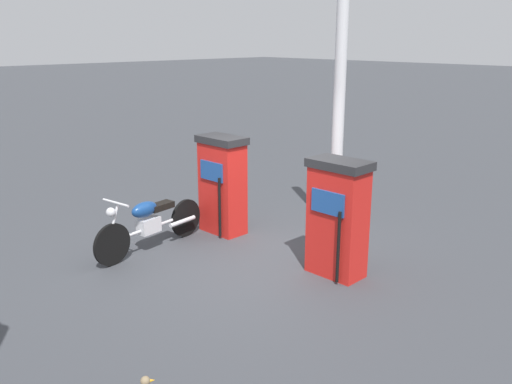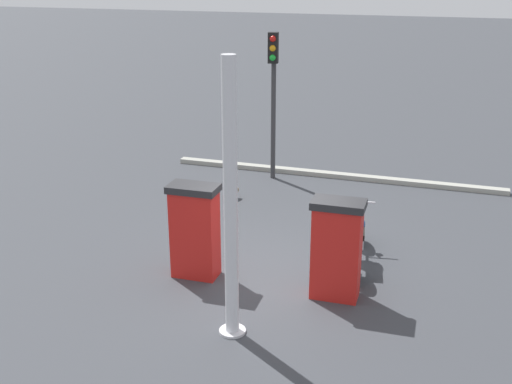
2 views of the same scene
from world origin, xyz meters
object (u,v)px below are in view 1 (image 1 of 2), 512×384
(motorcycle_near_pump, at_px, (149,222))
(canopy_support_pole, at_px, (338,118))
(fuel_pump_near, at_px, (222,184))
(fuel_pump_far, at_px, (338,218))

(motorcycle_near_pump, bearing_deg, canopy_support_pole, 155.00)
(canopy_support_pole, bearing_deg, motorcycle_near_pump, -25.00)
(fuel_pump_near, relative_size, motorcycle_near_pump, 0.77)
(fuel_pump_near, xyz_separation_m, canopy_support_pole, (-1.54, 1.23, 1.11))
(fuel_pump_near, distance_m, canopy_support_pole, 2.27)
(fuel_pump_far, xyz_separation_m, canopy_support_pole, (-1.54, -1.24, 1.12))
(fuel_pump_far, relative_size, canopy_support_pole, 0.41)
(fuel_pump_near, bearing_deg, motorcycle_near_pump, -5.82)
(fuel_pump_far, bearing_deg, motorcycle_near_pump, -61.78)
(fuel_pump_far, xyz_separation_m, motorcycle_near_pump, (1.40, -2.61, -0.37))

